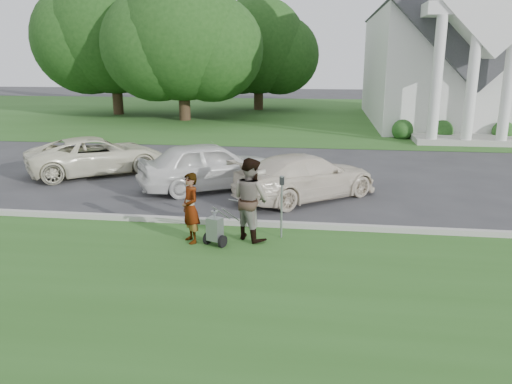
% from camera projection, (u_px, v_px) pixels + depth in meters
% --- Properties ---
extents(ground, '(120.00, 120.00, 0.00)m').
position_uv_depth(ground, '(260.00, 234.00, 11.90)').
color(ground, '#333335').
rests_on(ground, ground).
extents(grass_strip, '(80.00, 7.00, 0.01)m').
position_uv_depth(grass_strip, '(239.00, 290.00, 9.03)').
color(grass_strip, '#2A561D').
rests_on(grass_strip, ground).
extents(church_lawn, '(80.00, 30.00, 0.01)m').
position_uv_depth(church_lawn, '(306.00, 114.00, 37.75)').
color(church_lawn, '#2A561D').
rests_on(church_lawn, ground).
extents(curb, '(80.00, 0.18, 0.15)m').
position_uv_depth(curb, '(263.00, 224.00, 12.41)').
color(curb, '#9E9E93').
rests_on(curb, ground).
extents(church, '(9.19, 19.00, 24.10)m').
position_uv_depth(church, '(449.00, 28.00, 31.32)').
color(church, white).
rests_on(church, ground).
extents(tree_left, '(10.63, 8.40, 9.71)m').
position_uv_depth(tree_left, '(182.00, 42.00, 32.68)').
color(tree_left, '#332316').
rests_on(tree_left, ground).
extents(tree_far, '(11.64, 9.20, 10.73)m').
position_uv_depth(tree_far, '(113.00, 35.00, 36.18)').
color(tree_far, '#332316').
rests_on(tree_far, ground).
extents(tree_back, '(9.61, 7.60, 8.89)m').
position_uv_depth(tree_back, '(258.00, 50.00, 39.91)').
color(tree_back, '#332316').
rests_on(tree_back, ground).
extents(striping_cart, '(0.73, 1.02, 0.88)m').
position_uv_depth(striping_cart, '(215.00, 230.00, 11.07)').
color(striping_cart, black).
rests_on(striping_cart, ground).
extents(person_left, '(0.66, 0.70, 1.61)m').
position_uv_depth(person_left, '(191.00, 209.00, 11.17)').
color(person_left, '#999999').
rests_on(person_left, ground).
extents(person_right, '(1.17, 1.14, 1.90)m').
position_uv_depth(person_right, '(250.00, 200.00, 11.34)').
color(person_right, '#999999').
rests_on(person_right, ground).
extents(parking_meter_near, '(0.11, 0.10, 1.49)m').
position_uv_depth(parking_meter_near, '(282.00, 199.00, 11.42)').
color(parking_meter_near, gray).
rests_on(parking_meter_near, ground).
extents(car_a, '(5.20, 4.69, 1.34)m').
position_uv_depth(car_a, '(97.00, 155.00, 18.03)').
color(car_a, beige).
rests_on(car_a, ground).
extents(car_b, '(4.81, 3.88, 1.54)m').
position_uv_depth(car_b, '(210.00, 165.00, 15.85)').
color(car_b, silver).
rests_on(car_b, ground).
extents(car_c, '(4.70, 4.40, 1.33)m').
position_uv_depth(car_c, '(306.00, 177.00, 14.82)').
color(car_c, beige).
rests_on(car_c, ground).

